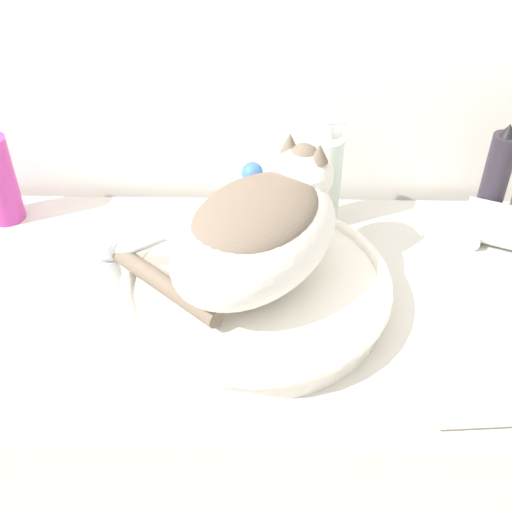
% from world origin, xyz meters
% --- Properties ---
extents(vanity_counter, '(1.14, 0.56, 0.82)m').
position_xyz_m(vanity_counter, '(0.00, 0.28, 0.41)').
color(vanity_counter, beige).
rests_on(vanity_counter, ground_plane).
extents(sink_basin, '(0.42, 0.42, 0.05)m').
position_xyz_m(sink_basin, '(0.04, 0.27, 0.85)').
color(sink_basin, white).
rests_on(sink_basin, vanity_counter).
extents(cat, '(0.40, 0.37, 0.18)m').
position_xyz_m(cat, '(0.04, 0.28, 0.96)').
color(cat, silver).
rests_on(cat, sink_basin).
extents(faucet, '(0.14, 0.05, 0.13)m').
position_xyz_m(faucet, '(-0.19, 0.31, 0.88)').
color(faucet, silver).
rests_on(faucet, vanity_counter).
extents(deodorant_stick, '(0.04, 0.04, 0.12)m').
position_xyz_m(deodorant_stick, '(0.03, 0.49, 0.88)').
color(deodorant_stick, silver).
rests_on(deodorant_stick, vanity_counter).
extents(hairspray_can_black, '(0.05, 0.05, 0.20)m').
position_xyz_m(hairspray_can_black, '(0.45, 0.49, 0.91)').
color(hairspray_can_black, '#28232D').
rests_on(hairspray_can_black, vanity_counter).
extents(soap_pump_bottle, '(0.06, 0.06, 0.21)m').
position_xyz_m(soap_pump_bottle, '(0.15, 0.49, 0.91)').
color(soap_pump_bottle, silver).
rests_on(soap_pump_bottle, vanity_counter).
extents(cream_tube, '(0.14, 0.04, 0.03)m').
position_xyz_m(cream_tube, '(0.35, 0.05, 0.83)').
color(cream_tube, silver).
rests_on(cream_tube, vanity_counter).
extents(hair_dryer, '(0.17, 0.13, 0.08)m').
position_xyz_m(hair_dryer, '(0.47, 0.43, 0.85)').
color(hair_dryer, silver).
rests_on(hair_dryer, vanity_counter).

